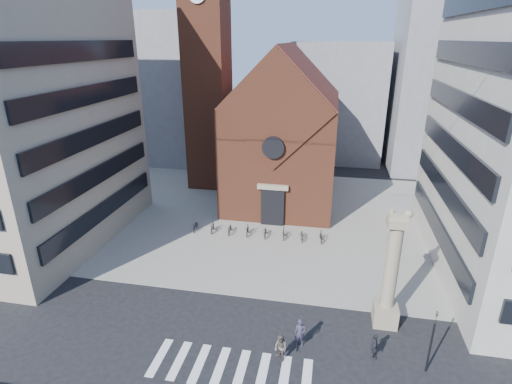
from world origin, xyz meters
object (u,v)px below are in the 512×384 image
pedestrian_0 (300,333)px  pedestrian_1 (281,348)px  traffic_light (432,340)px  scooter_0 (195,226)px  lion_column (390,280)px  pedestrian_2 (374,346)px

pedestrian_0 → pedestrian_1: (-1.05, -1.45, -0.08)m
traffic_light → scooter_0: size_ratio=2.41×
lion_column → scooter_0: size_ratio=4.87×
lion_column → pedestrian_0: size_ratio=4.38×
traffic_light → scooter_0: bearing=142.3°
pedestrian_1 → pedestrian_2: bearing=55.0°
lion_column → pedestrian_0: bearing=-149.2°
lion_column → pedestrian_1: size_ratio=4.77×
pedestrian_0 → pedestrian_2: size_ratio=1.12×
pedestrian_0 → scooter_0: pedestrian_0 is taller
pedestrian_0 → pedestrian_2: 4.56m
pedestrian_0 → scooter_0: (-11.99, 14.42, -0.47)m
pedestrian_0 → pedestrian_1: size_ratio=1.09×
traffic_light → pedestrian_1: size_ratio=2.36×
lion_column → pedestrian_2: lion_column is taller
lion_column → pedestrian_2: bearing=-106.2°
pedestrian_0 → pedestrian_1: bearing=-130.5°
pedestrian_2 → scooter_0: pedestrian_2 is taller
pedestrian_2 → traffic_light: bearing=-100.2°
traffic_light → pedestrian_0: size_ratio=2.17×
lion_column → pedestrian_1: 8.54m
pedestrian_1 → scooter_0: pedestrian_1 is taller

